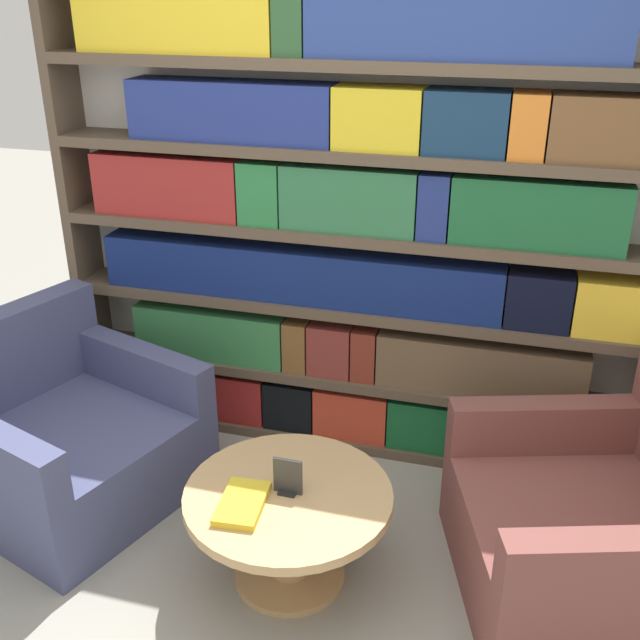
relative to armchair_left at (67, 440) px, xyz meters
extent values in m
plane|color=gray|center=(1.14, -0.51, -0.28)|extent=(14.00, 14.00, 0.00)
cube|color=silver|center=(1.14, 0.91, 0.84)|extent=(2.89, 0.05, 2.24)
cube|color=brown|center=(-0.28, 0.79, 0.84)|extent=(0.05, 0.30, 2.24)
cube|color=brown|center=(1.14, 0.79, -0.25)|extent=(2.79, 0.30, 0.05)
cube|color=brown|center=(1.14, 0.79, 0.10)|extent=(2.79, 0.30, 0.05)
cube|color=brown|center=(1.14, 0.79, 0.47)|extent=(2.79, 0.30, 0.05)
cube|color=brown|center=(1.14, 0.79, 0.84)|extent=(2.79, 0.30, 0.05)
cube|color=brown|center=(1.14, 0.79, 1.22)|extent=(2.79, 0.30, 0.05)
cube|color=brown|center=(1.14, 0.79, 1.59)|extent=(2.79, 0.30, 0.05)
cube|color=maroon|center=(0.34, 0.76, -0.10)|extent=(0.73, 0.20, 0.26)
cube|color=black|center=(0.84, 0.76, -0.10)|extent=(0.26, 0.20, 0.26)
cube|color=#C13B26|center=(1.16, 0.76, -0.10)|extent=(0.37, 0.20, 0.26)
cube|color=#15582C|center=(1.51, 0.76, -0.10)|extent=(0.31, 0.20, 0.26)
cube|color=gold|center=(2.02, 0.76, -0.10)|extent=(0.69, 0.20, 0.26)
cube|color=#317540|center=(0.41, 0.76, 0.25)|extent=(0.80, 0.20, 0.26)
cube|color=brown|center=(0.88, 0.76, 0.25)|extent=(0.12, 0.20, 0.26)
cube|color=maroon|center=(1.05, 0.76, 0.25)|extent=(0.21, 0.20, 0.26)
cube|color=maroon|center=(1.22, 0.76, 0.25)|extent=(0.12, 0.20, 0.26)
cube|color=brown|center=(1.78, 0.76, 0.25)|extent=(0.97, 0.20, 0.26)
cube|color=navy|center=(0.88, 0.76, 0.62)|extent=(1.95, 0.20, 0.26)
cube|color=black|center=(2.00, 0.76, 0.62)|extent=(0.28, 0.20, 0.26)
cube|color=gold|center=(2.30, 0.76, 0.62)|extent=(0.30, 0.20, 0.26)
cube|color=maroon|center=(0.24, 0.76, 1.01)|extent=(0.74, 0.20, 0.29)
cube|color=#29773E|center=(0.72, 0.76, 1.01)|extent=(0.20, 0.20, 0.29)
cube|color=#2D6D43|center=(1.13, 0.76, 1.01)|extent=(0.62, 0.20, 0.29)
cube|color=navy|center=(1.51, 0.76, 1.01)|extent=(0.13, 0.20, 0.29)
cube|color=#1C5B32|center=(1.95, 0.76, 1.01)|extent=(0.73, 0.20, 0.29)
cube|color=navy|center=(0.58, 0.76, 1.37)|extent=(0.95, 0.20, 0.26)
cube|color=gold|center=(1.25, 0.76, 1.37)|extent=(0.38, 0.20, 0.26)
cube|color=#16314E|center=(1.62, 0.76, 1.37)|extent=(0.34, 0.20, 0.26)
cube|color=orange|center=(1.87, 0.76, 1.37)|extent=(0.14, 0.20, 0.26)
cube|color=brown|center=(2.23, 0.76, 1.37)|extent=(0.56, 0.20, 0.26)
cube|color=gold|center=(0.34, 0.76, 1.75)|extent=(0.91, 0.20, 0.27)
cube|color=#284E2B|center=(0.87, 0.76, 1.75)|extent=(0.13, 0.20, 0.27)
cube|color=navy|center=(1.58, 0.76, 1.75)|extent=(1.27, 0.20, 0.27)
cube|color=#42476B|center=(0.04, -0.01, -0.09)|extent=(1.16, 1.18, 0.38)
cube|color=#42476B|center=(-0.32, 0.11, 0.33)|extent=(0.43, 0.93, 0.44)
cube|color=#42476B|center=(0.24, 0.35, 0.22)|extent=(0.77, 0.36, 0.22)
cube|color=brown|center=(2.25, -0.01, -0.09)|extent=(1.15, 1.17, 0.38)
cube|color=brown|center=(2.06, 0.35, 0.22)|extent=(0.77, 0.35, 0.22)
cube|color=brown|center=(2.31, -0.42, 0.22)|extent=(0.77, 0.35, 0.22)
cylinder|color=tan|center=(1.15, -0.26, -0.09)|extent=(0.14, 0.14, 0.38)
cylinder|color=tan|center=(1.15, -0.26, -0.26)|extent=(0.44, 0.44, 0.03)
cylinder|color=tan|center=(1.15, -0.26, 0.12)|extent=(0.80, 0.80, 0.04)
cube|color=black|center=(1.15, -0.26, 0.15)|extent=(0.07, 0.06, 0.01)
cube|color=#2D2D2D|center=(1.15, -0.26, 0.22)|extent=(0.11, 0.01, 0.15)
cube|color=gold|center=(1.01, -0.39, 0.16)|extent=(0.18, 0.28, 0.03)
camera|label=1|loc=(1.89, -2.45, 1.93)|focal=42.00mm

